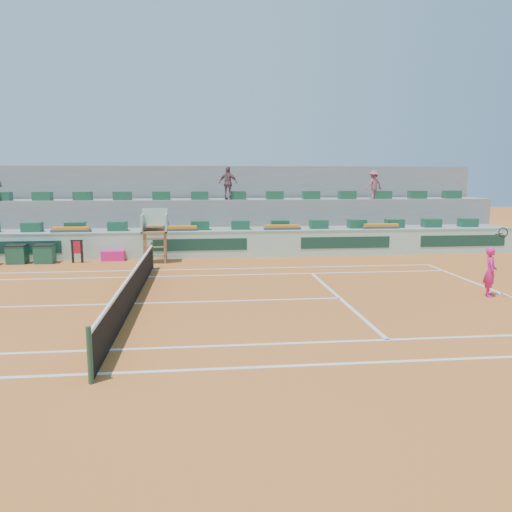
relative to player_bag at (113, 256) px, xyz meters
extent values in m
plane|color=#A95520|center=(1.98, -8.11, -0.23)|extent=(90.00, 90.00, 0.00)
cube|color=gray|center=(1.98, 2.59, 0.37)|extent=(36.00, 4.00, 1.20)
cube|color=gray|center=(1.98, 4.19, 1.07)|extent=(36.00, 2.40, 2.60)
cube|color=gray|center=(1.98, 5.79, 1.97)|extent=(36.00, 0.40, 4.40)
cube|color=#DF1D7E|center=(0.00, 0.00, 0.00)|extent=(1.02, 0.45, 0.45)
imported|color=#714B55|center=(5.48, 3.34, 3.24)|extent=(1.10, 0.79, 1.74)
imported|color=#A35160|center=(13.44, 3.51, 3.14)|extent=(1.12, 0.84, 1.54)
cube|color=silver|center=(13.86, -8.11, -0.22)|extent=(0.12, 10.97, 0.01)
cube|color=silver|center=(1.98, -13.60, -0.22)|extent=(23.77, 0.12, 0.01)
cube|color=silver|center=(1.98, -2.63, -0.22)|extent=(23.77, 0.12, 0.01)
cube|color=silver|center=(1.98, -12.23, -0.22)|extent=(23.77, 0.12, 0.01)
cube|color=silver|center=(1.98, -4.00, -0.22)|extent=(23.77, 0.12, 0.01)
cube|color=silver|center=(8.38, -8.11, -0.22)|extent=(0.12, 8.23, 0.01)
cube|color=silver|center=(1.98, -8.11, -0.22)|extent=(12.80, 0.12, 0.01)
cube|color=silver|center=(13.71, -8.11, -0.22)|extent=(0.30, 0.12, 0.01)
cube|color=black|center=(1.98, -8.11, 0.23)|extent=(0.03, 11.87, 0.92)
cube|color=white|center=(1.98, -8.11, 0.73)|extent=(0.06, 11.87, 0.07)
cylinder|color=#1D452E|center=(1.98, -14.05, 0.32)|extent=(0.10, 0.10, 1.10)
cylinder|color=#1D452E|center=(1.98, -2.18, 0.32)|extent=(0.10, 0.10, 1.10)
cube|color=#A6D1BD|center=(1.98, 0.39, 0.37)|extent=(36.00, 0.30, 1.20)
cube|color=#79A393|center=(1.98, 0.39, 1.00)|extent=(36.00, 0.34, 0.06)
cube|color=#14372B|center=(-4.52, 0.23, 0.42)|extent=(4.40, 0.02, 0.56)
cube|color=#14372B|center=(3.98, 0.23, 0.42)|extent=(4.40, 0.02, 0.56)
cube|color=#14372B|center=(10.98, 0.23, 0.42)|extent=(4.40, 0.02, 0.56)
cube|color=#14372B|center=(16.98, 0.23, 0.42)|extent=(4.40, 0.02, 0.56)
cube|color=brown|center=(1.53, -1.06, 0.45)|extent=(0.08, 0.08, 1.35)
cube|color=brown|center=(2.43, -1.06, 0.45)|extent=(0.08, 0.08, 1.35)
cube|color=brown|center=(1.53, -0.36, 0.45)|extent=(0.08, 0.08, 1.35)
cube|color=brown|center=(2.43, -0.36, 0.45)|extent=(0.08, 0.08, 1.35)
cube|color=brown|center=(1.98, -0.71, 1.16)|extent=(1.10, 0.90, 0.08)
cube|color=#A6D1BD|center=(1.98, -0.33, 1.67)|extent=(1.10, 0.08, 1.00)
cube|color=#A6D1BD|center=(1.46, -0.71, 1.52)|extent=(0.06, 0.90, 0.80)
cube|color=#A6D1BD|center=(2.50, -0.71, 1.52)|extent=(0.06, 0.90, 0.80)
cube|color=brown|center=(1.98, -0.61, 1.40)|extent=(0.80, 0.60, 0.08)
cube|color=brown|center=(1.98, -1.06, 0.12)|extent=(0.90, 0.08, 0.06)
cube|color=brown|center=(1.98, -1.06, 0.52)|extent=(0.90, 0.08, 0.06)
cube|color=brown|center=(1.98, -1.06, 0.87)|extent=(0.90, 0.08, 0.06)
cube|color=#1A5033|center=(-4.02, 1.69, 1.19)|extent=(0.90, 0.60, 0.44)
cube|color=#1A5033|center=(-2.02, 1.69, 1.19)|extent=(0.90, 0.60, 0.44)
cube|color=#1A5033|center=(-0.02, 1.69, 1.19)|extent=(0.90, 0.60, 0.44)
cube|color=#1A5033|center=(1.98, 1.69, 1.19)|extent=(0.90, 0.60, 0.44)
cube|color=#1A5033|center=(3.98, 1.69, 1.19)|extent=(0.90, 0.60, 0.44)
cube|color=#1A5033|center=(5.98, 1.69, 1.19)|extent=(0.90, 0.60, 0.44)
cube|color=#1A5033|center=(7.98, 1.69, 1.19)|extent=(0.90, 0.60, 0.44)
cube|color=#1A5033|center=(9.98, 1.69, 1.19)|extent=(0.90, 0.60, 0.44)
cube|color=#1A5033|center=(11.98, 1.69, 1.19)|extent=(0.90, 0.60, 0.44)
cube|color=#1A5033|center=(13.98, 1.69, 1.19)|extent=(0.90, 0.60, 0.44)
cube|color=#1A5033|center=(15.98, 1.69, 1.19)|extent=(0.90, 0.60, 0.44)
cube|color=#1A5033|center=(17.98, 1.69, 1.19)|extent=(0.90, 0.60, 0.44)
cube|color=#1A5033|center=(-6.02, 3.59, 2.59)|extent=(0.90, 0.60, 0.44)
cube|color=#1A5033|center=(-4.02, 3.59, 2.59)|extent=(0.90, 0.60, 0.44)
cube|color=#1A5033|center=(-2.02, 3.59, 2.59)|extent=(0.90, 0.60, 0.44)
cube|color=#1A5033|center=(-0.02, 3.59, 2.59)|extent=(0.90, 0.60, 0.44)
cube|color=#1A5033|center=(1.98, 3.59, 2.59)|extent=(0.90, 0.60, 0.44)
cube|color=#1A5033|center=(3.98, 3.59, 2.59)|extent=(0.90, 0.60, 0.44)
cube|color=#1A5033|center=(5.98, 3.59, 2.59)|extent=(0.90, 0.60, 0.44)
cube|color=#1A5033|center=(7.98, 3.59, 2.59)|extent=(0.90, 0.60, 0.44)
cube|color=#1A5033|center=(9.98, 3.59, 2.59)|extent=(0.90, 0.60, 0.44)
cube|color=#1A5033|center=(11.98, 3.59, 2.59)|extent=(0.90, 0.60, 0.44)
cube|color=#1A5033|center=(13.98, 3.59, 2.59)|extent=(0.90, 0.60, 0.44)
cube|color=#1A5033|center=(15.98, 3.59, 2.59)|extent=(0.90, 0.60, 0.44)
cube|color=#1A5033|center=(17.98, 3.59, 2.59)|extent=(0.90, 0.60, 0.44)
cube|color=#464646|center=(-2.02, 0.89, 1.05)|extent=(1.80, 0.36, 0.16)
cube|color=orange|center=(-2.02, 0.89, 1.19)|extent=(1.70, 0.32, 0.12)
cube|color=#464646|center=(2.98, 0.89, 1.05)|extent=(1.80, 0.36, 0.16)
cube|color=orange|center=(2.98, 0.89, 1.19)|extent=(1.70, 0.32, 0.12)
cube|color=#464646|center=(7.98, 0.89, 1.05)|extent=(1.80, 0.36, 0.16)
cube|color=orange|center=(7.98, 0.89, 1.19)|extent=(1.70, 0.32, 0.12)
cube|color=#464646|center=(12.98, 0.89, 1.05)|extent=(1.80, 0.36, 0.16)
cube|color=orange|center=(12.98, 0.89, 1.19)|extent=(1.70, 0.32, 0.12)
cube|color=#174733|center=(-2.89, -0.35, 0.17)|extent=(0.80, 0.68, 0.80)
cube|color=black|center=(-2.89, -0.35, 0.59)|extent=(0.84, 0.73, 0.04)
cube|color=#174733|center=(-4.07, -0.34, 0.17)|extent=(0.79, 0.68, 0.80)
cube|color=black|center=(-4.07, -0.34, 0.59)|extent=(0.84, 0.72, 0.04)
cube|color=black|center=(-1.68, -0.41, 0.27)|extent=(0.09, 0.09, 1.00)
cube|color=black|center=(-1.28, -0.41, 0.27)|extent=(0.09, 0.09, 1.00)
cube|color=black|center=(-1.48, -0.41, 0.77)|extent=(0.54, 0.07, 0.06)
cube|color=red|center=(-1.48, -0.43, 0.47)|extent=(0.39, 0.04, 0.56)
imported|color=#DF1D7E|center=(13.23, -8.35, 0.57)|extent=(0.57, 0.68, 1.60)
cylinder|color=black|center=(13.23, -8.65, 1.82)|extent=(0.03, 0.35, 0.09)
torus|color=black|center=(13.23, -8.87, 1.89)|extent=(0.31, 0.08, 0.31)
camera|label=1|loc=(4.08, -23.11, 3.58)|focal=35.00mm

